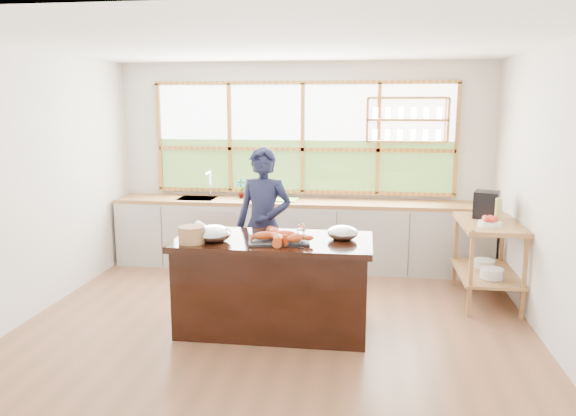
% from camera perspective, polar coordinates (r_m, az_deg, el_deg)
% --- Properties ---
extents(ground_plane, '(5.00, 5.00, 0.00)m').
position_cam_1_polar(ground_plane, '(5.76, -1.12, -11.41)').
color(ground_plane, brown).
extents(room_shell, '(5.02, 4.52, 2.71)m').
position_cam_1_polar(room_shell, '(5.86, -0.15, 6.62)').
color(room_shell, silver).
rests_on(room_shell, ground_plane).
extents(back_counter, '(4.90, 0.63, 0.90)m').
position_cam_1_polar(back_counter, '(7.46, 1.07, -2.61)').
color(back_counter, '#B0AEA6').
rests_on(back_counter, ground_plane).
extents(right_shelf_unit, '(0.62, 1.10, 0.90)m').
position_cam_1_polar(right_shelf_unit, '(6.49, 19.67, -3.88)').
color(right_shelf_unit, '#AD7E3E').
rests_on(right_shelf_unit, ground_plane).
extents(island, '(1.85, 0.90, 0.90)m').
position_cam_1_polar(island, '(5.42, -1.48, -7.74)').
color(island, black).
rests_on(island, ground_plane).
extents(cook, '(0.67, 0.49, 1.70)m').
position_cam_1_polar(cook, '(6.10, -2.49, -1.80)').
color(cook, '#161A36').
rests_on(cook, ground_plane).
extents(potted_plant, '(0.15, 0.10, 0.27)m').
position_cam_1_polar(potted_plant, '(7.54, -4.82, 1.99)').
color(potted_plant, slate).
rests_on(potted_plant, back_counter).
extents(cutting_board, '(0.43, 0.34, 0.01)m').
position_cam_1_polar(cutting_board, '(7.40, -0.61, 0.86)').
color(cutting_board, '#77CD42').
rests_on(cutting_board, back_counter).
extents(espresso_machine, '(0.33, 0.34, 0.30)m').
position_cam_1_polar(espresso_machine, '(6.62, 19.52, 0.33)').
color(espresso_machine, black).
rests_on(espresso_machine, right_shelf_unit).
extents(wine_bottle, '(0.08, 0.08, 0.28)m').
position_cam_1_polar(wine_bottle, '(6.30, 20.57, -0.32)').
color(wine_bottle, '#A7B257').
rests_on(wine_bottle, right_shelf_unit).
extents(fruit_bowl, '(0.24, 0.24, 0.11)m').
position_cam_1_polar(fruit_bowl, '(6.20, 19.82, -1.34)').
color(fruit_bowl, white).
rests_on(fruit_bowl, right_shelf_unit).
extents(slate_board, '(0.62, 0.50, 0.02)m').
position_cam_1_polar(slate_board, '(5.20, -0.99, -3.31)').
color(slate_board, black).
rests_on(slate_board, island).
extents(lobster_pile, '(0.52, 0.48, 0.08)m').
position_cam_1_polar(lobster_pile, '(5.15, -0.80, -2.87)').
color(lobster_pile, '#CD4313').
rests_on(lobster_pile, slate_board).
extents(mixing_bowl_left, '(0.33, 0.33, 0.16)m').
position_cam_1_polar(mixing_bowl_left, '(5.24, -7.60, -2.61)').
color(mixing_bowl_left, '#B0B2B7').
rests_on(mixing_bowl_left, island).
extents(mixing_bowl_right, '(0.29, 0.29, 0.14)m').
position_cam_1_polar(mixing_bowl_right, '(5.29, 5.56, -2.53)').
color(mixing_bowl_right, '#B0B2B7').
rests_on(mixing_bowl_right, island).
extents(wine_glass, '(0.08, 0.08, 0.22)m').
position_cam_1_polar(wine_glass, '(4.93, 1.36, -2.26)').
color(wine_glass, white).
rests_on(wine_glass, island).
extents(wicker_basket, '(0.24, 0.24, 0.15)m').
position_cam_1_polar(wicker_basket, '(5.20, -9.77, -2.69)').
color(wicker_basket, '#AF804C').
rests_on(wicker_basket, island).
extents(parchment_roll, '(0.23, 0.29, 0.08)m').
position_cam_1_polar(parchment_roll, '(5.66, -8.70, -1.95)').
color(parchment_roll, white).
rests_on(parchment_roll, island).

